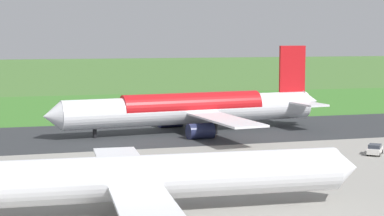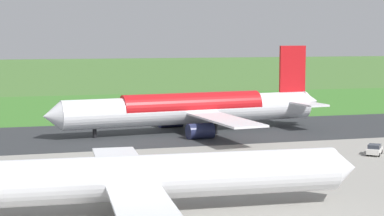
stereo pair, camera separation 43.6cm
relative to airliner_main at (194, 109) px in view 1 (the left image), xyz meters
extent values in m
plane|color=#477233|center=(11.11, 0.04, -4.35)|extent=(800.00, 800.00, 0.00)
cube|color=#2D3033|center=(11.11, 0.04, -4.32)|extent=(600.00, 30.26, 0.06)
cube|color=gray|center=(11.11, 49.78, -4.33)|extent=(440.00, 110.00, 0.05)
cube|color=#3C782B|center=(11.11, -40.14, -4.33)|extent=(600.00, 80.00, 0.04)
cylinder|color=white|center=(0.38, 0.04, -0.15)|extent=(48.28, 10.51, 5.20)
cone|color=white|center=(25.72, 2.88, -0.15)|extent=(3.53, 5.24, 4.94)
cone|color=white|center=(-24.67, -2.76, 0.45)|extent=(3.97, 4.78, 4.42)
cube|color=red|center=(-20.61, -2.31, 6.95)|extent=(5.62, 1.12, 9.00)
cube|color=white|center=(-21.22, 3.16, 0.65)|extent=(4.98, 9.39, 0.36)
cube|color=white|center=(-20.00, -7.77, 0.65)|extent=(4.98, 9.39, 0.36)
cube|color=white|center=(-1.84, 10.86, -0.55)|extent=(8.41, 22.53, 0.35)
cube|color=white|center=(0.61, -11.00, -0.55)|extent=(8.41, 22.53, 0.35)
cylinder|color=#23284C|center=(1.03, 7.66, -3.03)|extent=(4.78, 3.28, 2.80)
cylinder|color=#23284C|center=(2.70, -7.24, -3.03)|extent=(4.78, 3.28, 2.80)
cylinder|color=black|center=(18.50, 2.07, -2.64)|extent=(0.70, 0.70, 3.42)
cylinder|color=black|center=(-3.05, 3.68, -2.64)|extent=(0.70, 0.70, 3.42)
cylinder|color=black|center=(-2.16, -4.27, -2.64)|extent=(0.70, 0.70, 3.42)
cylinder|color=red|center=(0.38, 0.04, 0.37)|extent=(26.82, 8.13, 5.23)
cylinder|color=white|center=(19.90, 50.57, -0.73)|extent=(41.58, 6.79, 4.48)
cone|color=white|center=(-2.06, 51.80, -0.73)|extent=(2.82, 4.40, 4.26)
cube|color=white|center=(20.23, 41.05, -1.08)|extent=(6.23, 19.23, 0.30)
cube|color=white|center=(21.29, 60.00, -1.08)|extent=(6.23, 19.23, 0.30)
cylinder|color=black|center=(19.90, 50.57, -3.66)|extent=(0.69, 0.69, 1.38)
cube|color=silver|center=(-19.77, 29.07, -3.66)|extent=(4.06, 4.38, 0.75)
cube|color=#2D333D|center=(-19.64, 29.22, -3.01)|extent=(2.71, 2.78, 0.55)
cylinder|color=black|center=(-20.01, 27.45, -4.03)|extent=(0.58, 0.63, 0.64)
cylinder|color=black|center=(-21.32, 28.53, -4.03)|extent=(0.58, 0.63, 0.64)
cylinder|color=black|center=(-18.23, 29.61, -4.03)|extent=(0.58, 0.63, 0.64)
cylinder|color=black|center=(-19.54, 30.69, -4.03)|extent=(0.58, 0.63, 0.64)
cylinder|color=slate|center=(-10.21, -43.79, -3.38)|extent=(0.10, 0.10, 1.94)
cube|color=red|center=(-10.21, -43.81, -2.12)|extent=(0.60, 0.04, 0.60)
cone|color=orange|center=(-2.88, -42.48, -4.08)|extent=(0.40, 0.40, 0.55)
camera|label=1|loc=(31.76, 111.17, 13.17)|focal=59.27mm
camera|label=2|loc=(31.34, 111.29, 13.17)|focal=59.27mm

